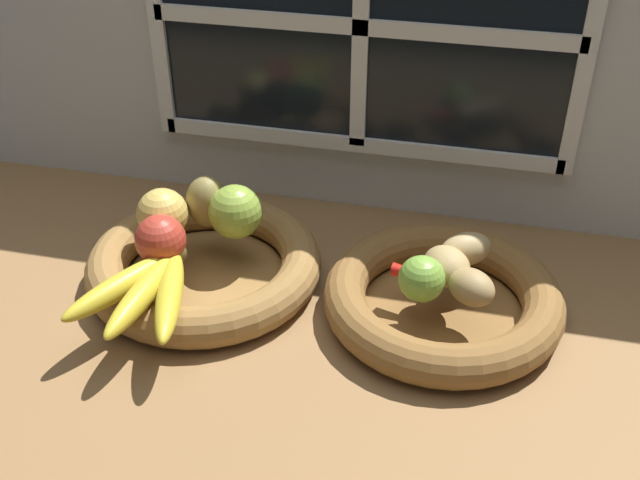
{
  "coord_description": "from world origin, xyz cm",
  "views": [
    {
      "loc": [
        19.18,
        -80.19,
        67.85
      ],
      "look_at": [
        -0.32,
        2.85,
        9.72
      ],
      "focal_mm": 42.92,
      "sensor_mm": 36.0,
      "label": 1
    }
  ],
  "objects_px": {
    "fruit_bowl_left": "(205,265)",
    "lime_near": "(422,279)",
    "potato_large": "(446,266)",
    "chili_pepper": "(432,279)",
    "potato_back": "(466,249)",
    "fruit_bowl_right": "(443,299)",
    "apple_red_front": "(161,240)",
    "apple_green_back": "(235,212)",
    "pear_brown": "(207,201)",
    "banana_bunch_front": "(146,289)",
    "apple_golden_left": "(163,214)",
    "potato_small": "(471,287)"
  },
  "relations": [
    {
      "from": "lime_near",
      "to": "chili_pepper",
      "type": "bearing_deg",
      "value": 68.51
    },
    {
      "from": "pear_brown",
      "to": "potato_small",
      "type": "bearing_deg",
      "value": -13.75
    },
    {
      "from": "apple_red_front",
      "to": "potato_back",
      "type": "distance_m",
      "value": 0.42
    },
    {
      "from": "apple_golden_left",
      "to": "potato_large",
      "type": "height_order",
      "value": "apple_golden_left"
    },
    {
      "from": "fruit_bowl_left",
      "to": "pear_brown",
      "type": "distance_m",
      "value": 0.09
    },
    {
      "from": "pear_brown",
      "to": "lime_near",
      "type": "height_order",
      "value": "pear_brown"
    },
    {
      "from": "fruit_bowl_left",
      "to": "potato_back",
      "type": "height_order",
      "value": "potato_back"
    },
    {
      "from": "banana_bunch_front",
      "to": "lime_near",
      "type": "distance_m",
      "value": 0.35
    },
    {
      "from": "pear_brown",
      "to": "potato_small",
      "type": "height_order",
      "value": "pear_brown"
    },
    {
      "from": "apple_golden_left",
      "to": "potato_back",
      "type": "distance_m",
      "value": 0.43
    },
    {
      "from": "potato_large",
      "to": "apple_green_back",
      "type": "bearing_deg",
      "value": 171.89
    },
    {
      "from": "apple_golden_left",
      "to": "potato_large",
      "type": "distance_m",
      "value": 0.41
    },
    {
      "from": "apple_red_front",
      "to": "chili_pepper",
      "type": "xyz_separation_m",
      "value": [
        0.37,
        0.03,
        -0.03
      ]
    },
    {
      "from": "apple_golden_left",
      "to": "banana_bunch_front",
      "type": "xyz_separation_m",
      "value": [
        0.04,
        -0.14,
        -0.02
      ]
    },
    {
      "from": "potato_back",
      "to": "potato_small",
      "type": "distance_m",
      "value": 0.08
    },
    {
      "from": "fruit_bowl_left",
      "to": "lime_near",
      "type": "distance_m",
      "value": 0.32
    },
    {
      "from": "apple_green_back",
      "to": "chili_pepper",
      "type": "relative_size",
      "value": 0.7
    },
    {
      "from": "banana_bunch_front",
      "to": "pear_brown",
      "type": "bearing_deg",
      "value": 85.34
    },
    {
      "from": "fruit_bowl_left",
      "to": "fruit_bowl_right",
      "type": "bearing_deg",
      "value": -0.0
    },
    {
      "from": "fruit_bowl_left",
      "to": "apple_golden_left",
      "type": "relative_size",
      "value": 4.58
    },
    {
      "from": "potato_small",
      "to": "lime_near",
      "type": "relative_size",
      "value": 1.08
    },
    {
      "from": "potato_large",
      "to": "lime_near",
      "type": "xyz_separation_m",
      "value": [
        -0.03,
        -0.04,
        0.01
      ]
    },
    {
      "from": "potato_small",
      "to": "apple_red_front",
      "type": "bearing_deg",
      "value": -178.99
    },
    {
      "from": "apple_green_back",
      "to": "pear_brown",
      "type": "height_order",
      "value": "same"
    },
    {
      "from": "fruit_bowl_left",
      "to": "chili_pepper",
      "type": "bearing_deg",
      "value": -1.98
    },
    {
      "from": "apple_red_front",
      "to": "potato_back",
      "type": "bearing_deg",
      "value": 12.52
    },
    {
      "from": "potato_back",
      "to": "lime_near",
      "type": "distance_m",
      "value": 0.1
    },
    {
      "from": "pear_brown",
      "to": "apple_green_back",
      "type": "bearing_deg",
      "value": -18.97
    },
    {
      "from": "apple_red_front",
      "to": "lime_near",
      "type": "height_order",
      "value": "apple_red_front"
    },
    {
      "from": "fruit_bowl_right",
      "to": "lime_near",
      "type": "xyz_separation_m",
      "value": [
        -0.03,
        -0.04,
        0.06
      ]
    },
    {
      "from": "apple_red_front",
      "to": "apple_green_back",
      "type": "height_order",
      "value": "apple_green_back"
    },
    {
      "from": "potato_large",
      "to": "chili_pepper",
      "type": "xyz_separation_m",
      "value": [
        -0.02,
        -0.01,
        -0.02
      ]
    },
    {
      "from": "apple_green_back",
      "to": "potato_large",
      "type": "relative_size",
      "value": 1.12
    },
    {
      "from": "apple_green_back",
      "to": "pear_brown",
      "type": "relative_size",
      "value": 0.99
    },
    {
      "from": "fruit_bowl_right",
      "to": "lime_near",
      "type": "distance_m",
      "value": 0.08
    },
    {
      "from": "fruit_bowl_left",
      "to": "pear_brown",
      "type": "height_order",
      "value": "pear_brown"
    },
    {
      "from": "apple_golden_left",
      "to": "potato_back",
      "type": "height_order",
      "value": "apple_golden_left"
    },
    {
      "from": "apple_golden_left",
      "to": "chili_pepper",
      "type": "distance_m",
      "value": 0.39
    },
    {
      "from": "banana_bunch_front",
      "to": "lime_near",
      "type": "height_order",
      "value": "lime_near"
    },
    {
      "from": "apple_red_front",
      "to": "potato_large",
      "type": "bearing_deg",
      "value": 6.28
    },
    {
      "from": "fruit_bowl_left",
      "to": "lime_near",
      "type": "bearing_deg",
      "value": -7.65
    },
    {
      "from": "apple_golden_left",
      "to": "potato_small",
      "type": "relative_size",
      "value": 1.13
    },
    {
      "from": "apple_red_front",
      "to": "potato_large",
      "type": "height_order",
      "value": "apple_red_front"
    },
    {
      "from": "fruit_bowl_left",
      "to": "potato_large",
      "type": "distance_m",
      "value": 0.35
    },
    {
      "from": "apple_red_front",
      "to": "potato_small",
      "type": "relative_size",
      "value": 1.07
    },
    {
      "from": "apple_red_front",
      "to": "pear_brown",
      "type": "bearing_deg",
      "value": 74.28
    },
    {
      "from": "apple_golden_left",
      "to": "apple_green_back",
      "type": "height_order",
      "value": "apple_green_back"
    },
    {
      "from": "potato_back",
      "to": "fruit_bowl_right",
      "type": "bearing_deg",
      "value": -114.44
    },
    {
      "from": "potato_small",
      "to": "fruit_bowl_left",
      "type": "bearing_deg",
      "value": 174.73
    },
    {
      "from": "pear_brown",
      "to": "lime_near",
      "type": "relative_size",
      "value": 1.3
    }
  ]
}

